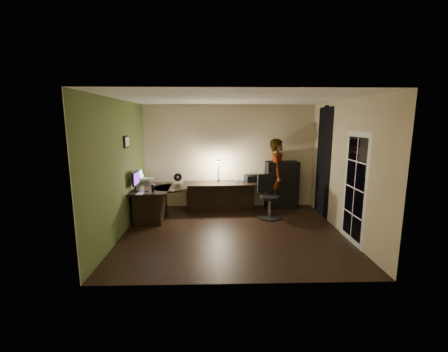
{
  "coord_description": "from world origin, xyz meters",
  "views": [
    {
      "loc": [
        -0.34,
        -5.9,
        2.28
      ],
      "look_at": [
        -0.15,
        1.05,
        1.0
      ],
      "focal_mm": 24.0,
      "sensor_mm": 36.0,
      "label": 1
    }
  ],
  "objects_px": {
    "cabinet": "(282,185)",
    "monitor": "(135,184)",
    "desk_left": "(153,203)",
    "office_chair": "(270,197)",
    "person": "(277,174)",
    "desk_right": "(220,196)"
  },
  "relations": [
    {
      "from": "desk_right",
      "to": "office_chair",
      "type": "relative_size",
      "value": 1.86
    },
    {
      "from": "person",
      "to": "desk_right",
      "type": "bearing_deg",
      "value": 110.44
    },
    {
      "from": "office_chair",
      "to": "cabinet",
      "type": "bearing_deg",
      "value": 42.77
    },
    {
      "from": "desk_right",
      "to": "office_chair",
      "type": "bearing_deg",
      "value": -32.83
    },
    {
      "from": "desk_left",
      "to": "office_chair",
      "type": "relative_size",
      "value": 1.28
    },
    {
      "from": "desk_right",
      "to": "person",
      "type": "bearing_deg",
      "value": 3.89
    },
    {
      "from": "office_chair",
      "to": "person",
      "type": "distance_m",
      "value": 1.0
    },
    {
      "from": "desk_left",
      "to": "cabinet",
      "type": "xyz_separation_m",
      "value": [
        3.21,
        0.85,
        0.24
      ]
    },
    {
      "from": "desk_right",
      "to": "person",
      "type": "xyz_separation_m",
      "value": [
        1.5,
        0.15,
        0.56
      ]
    },
    {
      "from": "desk_left",
      "to": "monitor",
      "type": "distance_m",
      "value": 0.69
    },
    {
      "from": "desk_right",
      "to": "office_chair",
      "type": "distance_m",
      "value": 1.36
    },
    {
      "from": "monitor",
      "to": "office_chair",
      "type": "bearing_deg",
      "value": 6.69
    },
    {
      "from": "cabinet",
      "to": "person",
      "type": "distance_m",
      "value": 0.32
    },
    {
      "from": "monitor",
      "to": "desk_right",
      "type": "bearing_deg",
      "value": 28.95
    },
    {
      "from": "cabinet",
      "to": "desk_right",
      "type": "bearing_deg",
      "value": -178.36
    },
    {
      "from": "cabinet",
      "to": "office_chair",
      "type": "height_order",
      "value": "cabinet"
    },
    {
      "from": "monitor",
      "to": "office_chair",
      "type": "height_order",
      "value": "monitor"
    },
    {
      "from": "desk_right",
      "to": "cabinet",
      "type": "distance_m",
      "value": 1.65
    },
    {
      "from": "desk_left",
      "to": "cabinet",
      "type": "distance_m",
      "value": 3.33
    },
    {
      "from": "monitor",
      "to": "person",
      "type": "xyz_separation_m",
      "value": [
        3.39,
        1.16,
        -0.0
      ]
    },
    {
      "from": "cabinet",
      "to": "monitor",
      "type": "distance_m",
      "value": 3.72
    },
    {
      "from": "desk_left",
      "to": "person",
      "type": "xyz_separation_m",
      "value": [
        3.09,
        0.85,
        0.54
      ]
    }
  ]
}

